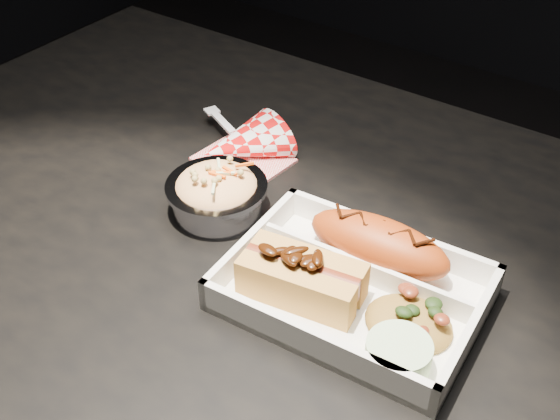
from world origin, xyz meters
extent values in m
cube|color=black|center=(0.00, 0.00, 0.73)|extent=(1.20, 0.80, 0.03)
cylinder|color=black|center=(-0.55, 0.35, 0.36)|extent=(0.05, 0.05, 0.72)
cube|color=white|center=(0.13, -0.03, 0.75)|extent=(0.26, 0.20, 0.01)
cube|color=white|center=(0.12, 0.06, 0.77)|extent=(0.25, 0.02, 0.04)
cube|color=white|center=(0.13, -0.11, 0.77)|extent=(0.25, 0.02, 0.04)
cube|color=white|center=(0.01, -0.03, 0.77)|extent=(0.02, 0.18, 0.04)
cube|color=white|center=(0.25, -0.02, 0.77)|extent=(0.02, 0.18, 0.04)
cube|color=white|center=(0.13, 0.00, 0.77)|extent=(0.23, 0.02, 0.03)
ellipsoid|color=#9E3A0F|center=(0.12, 0.03, 0.78)|extent=(0.16, 0.07, 0.05)
cube|color=#C68F43|center=(0.09, -0.07, 0.78)|extent=(0.12, 0.04, 0.04)
cube|color=#C68F43|center=(0.08, -0.04, 0.78)|extent=(0.12, 0.04, 0.04)
cylinder|color=maroon|center=(0.08, -0.05, 0.79)|extent=(0.12, 0.04, 0.03)
ellipsoid|color=olive|center=(0.19, -0.03, 0.77)|extent=(0.09, 0.08, 0.03)
cylinder|color=#B5D5A1|center=(0.21, -0.08, 0.77)|extent=(0.06, 0.06, 0.03)
cylinder|color=silver|center=(-0.08, 0.01, 0.77)|extent=(0.10, 0.10, 0.04)
cylinder|color=silver|center=(-0.08, 0.01, 0.79)|extent=(0.12, 0.12, 0.01)
ellipsoid|color=beige|center=(-0.08, 0.01, 0.79)|extent=(0.10, 0.10, 0.04)
cube|color=red|center=(-0.12, 0.11, 0.75)|extent=(0.12, 0.10, 0.00)
cone|color=red|center=(-0.13, 0.12, 0.77)|extent=(0.14, 0.14, 0.10)
cube|color=white|center=(-0.18, 0.14, 0.77)|extent=(0.06, 0.03, 0.00)
cube|color=white|center=(-0.21, 0.16, 0.77)|extent=(0.02, 0.02, 0.00)
camera|label=1|loc=(0.35, -0.48, 1.27)|focal=45.00mm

